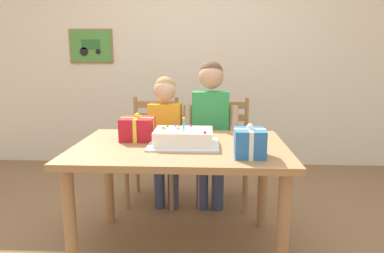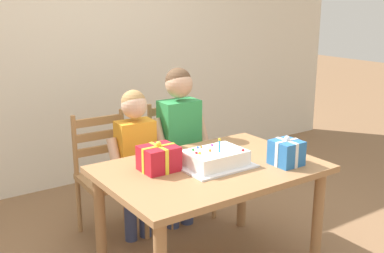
% 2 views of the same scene
% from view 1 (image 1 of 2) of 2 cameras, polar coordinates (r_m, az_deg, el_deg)
% --- Properties ---
extents(ground_plane, '(20.00, 20.00, 0.00)m').
position_cam_1_polar(ground_plane, '(2.50, -1.82, -19.46)').
color(ground_plane, '#846042').
extents(back_wall, '(6.40, 0.11, 2.60)m').
position_cam_1_polar(back_wall, '(4.14, 0.34, 11.63)').
color(back_wall, silver).
rests_on(back_wall, ground).
extents(dining_table, '(1.34, 0.91, 0.73)m').
position_cam_1_polar(dining_table, '(2.24, -1.92, -5.47)').
color(dining_table, '#9E7047').
rests_on(dining_table, ground).
extents(birthday_cake, '(0.44, 0.34, 0.19)m').
position_cam_1_polar(birthday_cake, '(2.19, -1.39, -1.90)').
color(birthday_cake, silver).
rests_on(birthday_cake, dining_table).
extents(gift_box_red_large, '(0.22, 0.20, 0.19)m').
position_cam_1_polar(gift_box_red_large, '(2.36, -8.91, -0.37)').
color(gift_box_red_large, red).
rests_on(gift_box_red_large, dining_table).
extents(gift_box_beside_cake, '(0.17, 0.18, 0.19)m').
position_cam_1_polar(gift_box_beside_cake, '(1.97, 9.42, -2.67)').
color(gift_box_beside_cake, '#286BB7').
rests_on(gift_box_beside_cake, dining_table).
extents(chair_left, '(0.43, 0.43, 0.92)m').
position_cam_1_polar(chair_left, '(3.13, -6.31, -3.76)').
color(chair_left, '#A87A4C').
rests_on(chair_left, ground).
extents(chair_right, '(0.45, 0.45, 0.92)m').
position_cam_1_polar(chair_right, '(3.09, 5.30, -3.92)').
color(chair_right, '#A87A4C').
rests_on(chair_right, ground).
extents(child_older, '(0.45, 0.26, 1.25)m').
position_cam_1_polar(child_older, '(2.84, 3.07, 0.78)').
color(child_older, '#38426B').
rests_on(child_older, ground).
extents(child_younger, '(0.41, 0.24, 1.13)m').
position_cam_1_polar(child_younger, '(2.87, -4.38, -0.64)').
color(child_younger, '#38426B').
rests_on(child_younger, ground).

